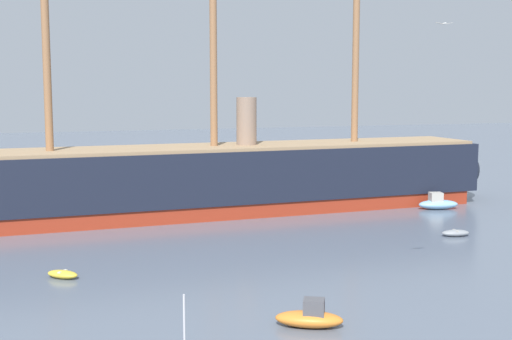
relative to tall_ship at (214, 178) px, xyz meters
name	(u,v)px	position (x,y,z in m)	size (l,w,h in m)	color
tall_ship	(214,178)	(0.00, 0.00, 0.00)	(73.59, 15.56, 35.40)	maroon
motorboat_near_centre	(310,317)	(-4.10, -35.71, -3.28)	(4.19, 3.22, 1.63)	orange
dinghy_alongside_bow	(63,274)	(-16.90, -20.89, -3.57)	(2.55, 2.36, 0.57)	gold
dinghy_alongside_stern	(455,233)	(17.86, -18.11, -3.55)	(2.74, 1.63, 0.61)	gray
motorboat_far_right	(438,203)	(24.29, -5.54, -3.20)	(4.77, 2.78, 1.88)	#7FB2D6
sailboat_distant_centre	(161,200)	(-4.23, 8.26, -3.44)	(1.64, 3.92, 4.94)	gold
seagull_in_flight	(444,24)	(4.48, -35.19, 13.40)	(1.06, 0.41, 0.13)	silver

